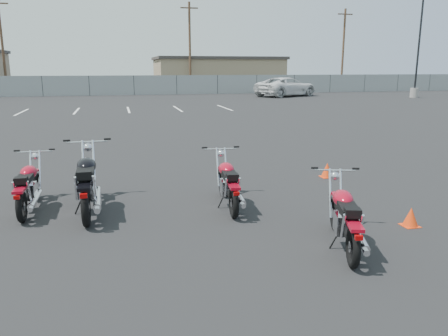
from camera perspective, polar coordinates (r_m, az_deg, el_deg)
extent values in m
plane|color=black|center=(7.75, -0.38, -5.74)|extent=(120.00, 120.00, 0.00)
torus|color=black|center=(9.13, -23.40, -2.15)|extent=(0.10, 0.55, 0.55)
cylinder|color=silver|center=(9.13, -23.40, -2.15)|extent=(0.09, 0.15, 0.15)
torus|color=black|center=(7.88, -24.93, -4.58)|extent=(0.10, 0.55, 0.55)
cylinder|color=silver|center=(7.88, -24.93, -4.58)|extent=(0.09, 0.15, 0.15)
cube|color=black|center=(8.49, -24.13, -3.04)|extent=(0.09, 0.96, 0.05)
cube|color=silver|center=(8.44, -24.22, -2.77)|extent=(0.26, 0.35, 0.27)
cylinder|color=silver|center=(8.40, -24.32, -1.69)|extent=(0.18, 0.23, 0.24)
ellipsoid|color=#A30A1D|center=(8.57, -24.15, -0.52)|extent=(0.28, 0.53, 0.23)
cube|color=black|center=(8.15, -24.67, -1.34)|extent=(0.24, 0.50, 0.09)
cube|color=black|center=(7.93, -24.99, -1.48)|extent=(0.20, 0.16, 0.11)
cube|color=#A30A1D|center=(7.79, -25.16, -2.61)|extent=(0.16, 0.38, 0.05)
cube|color=#A30A1D|center=(9.06, -23.56, -0.40)|extent=(0.12, 0.31, 0.04)
cylinder|color=silver|center=(7.93, -24.13, -2.69)|extent=(0.05, 0.17, 0.36)
cylinder|color=silver|center=(7.97, -25.67, -2.76)|extent=(0.05, 0.17, 0.36)
cylinder|color=silver|center=(8.22, -23.43, -3.88)|extent=(0.08, 1.00, 0.12)
cylinder|color=silver|center=(7.94, -23.77, -4.34)|extent=(0.11, 0.32, 0.12)
cylinder|color=silver|center=(9.15, -22.95, -0.19)|extent=(0.04, 0.36, 0.72)
cylinder|color=silver|center=(9.18, -23.96, -0.25)|extent=(0.04, 0.36, 0.72)
sphere|color=silver|center=(9.26, -23.44, 1.40)|extent=(0.15, 0.15, 0.15)
cylinder|color=silver|center=(9.26, -23.47, 1.98)|extent=(0.64, 0.03, 0.03)
cylinder|color=black|center=(9.19, -21.56, 2.29)|extent=(0.11, 0.03, 0.03)
cylinder|color=black|center=(9.30, -25.44, 2.06)|extent=(0.11, 0.03, 0.03)
cylinder|color=black|center=(8.48, -24.98, -4.37)|extent=(0.14, 0.02, 0.27)
cube|color=#990505|center=(7.58, -25.45, -3.51)|extent=(0.09, 0.05, 0.05)
torus|color=black|center=(8.81, -17.17, -1.80)|extent=(0.13, 0.66, 0.65)
cylinder|color=silver|center=(8.81, -17.17, -1.80)|extent=(0.11, 0.18, 0.17)
torus|color=black|center=(7.29, -17.61, -4.88)|extent=(0.13, 0.66, 0.65)
cylinder|color=silver|center=(7.29, -17.61, -4.88)|extent=(0.11, 0.18, 0.17)
cube|color=black|center=(8.04, -17.39, -2.90)|extent=(0.13, 1.15, 0.07)
cube|color=silver|center=(7.97, -17.44, -2.55)|extent=(0.31, 0.42, 0.33)
cylinder|color=silver|center=(7.92, -17.53, -1.18)|extent=(0.22, 0.28, 0.29)
ellipsoid|color=black|center=(8.13, -17.53, 0.28)|extent=(0.34, 0.64, 0.28)
cube|color=black|center=(7.62, -17.68, -0.71)|extent=(0.29, 0.60, 0.11)
cube|color=black|center=(7.35, -17.80, -0.87)|extent=(0.24, 0.20, 0.13)
cube|color=black|center=(7.18, -17.80, -2.32)|extent=(0.20, 0.46, 0.05)
cube|color=black|center=(8.73, -17.32, 0.38)|extent=(0.15, 0.37, 0.04)
cylinder|color=silver|center=(7.37, -16.68, -2.42)|extent=(0.06, 0.20, 0.43)
cylinder|color=silver|center=(7.38, -18.71, -2.54)|extent=(0.06, 0.20, 0.43)
cylinder|color=silver|center=(7.73, -16.16, -3.94)|extent=(0.12, 1.20, 0.14)
cylinder|color=silver|center=(7.39, -16.22, -4.54)|extent=(0.14, 0.39, 0.14)
cylinder|color=silver|center=(8.86, -16.65, 0.62)|extent=(0.05, 0.44, 0.86)
cylinder|color=silver|center=(8.87, -17.92, 0.55)|extent=(0.05, 0.44, 0.86)
sphere|color=silver|center=(8.98, -17.37, 2.58)|extent=(0.18, 0.18, 0.17)
cylinder|color=silver|center=(8.98, -17.41, 3.29)|extent=(0.76, 0.04, 0.03)
cylinder|color=black|center=(8.94, -14.99, 3.69)|extent=(0.13, 0.04, 0.04)
cylinder|color=black|center=(8.98, -19.86, 3.40)|extent=(0.13, 0.04, 0.04)
cylinder|color=black|center=(8.00, -18.41, -4.59)|extent=(0.17, 0.03, 0.33)
cube|color=#990505|center=(6.92, -17.87, -3.48)|extent=(0.11, 0.07, 0.07)
torus|color=black|center=(8.61, -0.20, -1.90)|extent=(0.15, 0.56, 0.55)
cylinder|color=silver|center=(8.61, -0.20, -1.90)|extent=(0.11, 0.16, 0.15)
torus|color=black|center=(7.35, 1.28, -4.54)|extent=(0.15, 0.56, 0.55)
cylinder|color=silver|center=(7.35, 1.28, -4.54)|extent=(0.11, 0.16, 0.15)
cube|color=black|center=(7.97, 0.48, -2.86)|extent=(0.18, 0.97, 0.06)
cube|color=silver|center=(7.91, 0.54, -2.57)|extent=(0.29, 0.37, 0.28)
cylinder|color=silver|center=(7.87, 0.54, -1.41)|extent=(0.20, 0.25, 0.24)
ellipsoid|color=#A30A1D|center=(8.04, 0.31, -0.15)|extent=(0.33, 0.56, 0.24)
cube|color=black|center=(7.62, 0.81, -1.03)|extent=(0.29, 0.53, 0.09)
cube|color=black|center=(7.39, 1.09, -1.18)|extent=(0.22, 0.18, 0.11)
cube|color=#A30A1D|center=(7.25, 1.32, -2.40)|extent=(0.20, 0.40, 0.05)
cube|color=#A30A1D|center=(8.54, -0.20, -0.03)|extent=(0.15, 0.32, 0.04)
cylinder|color=silver|center=(7.43, 1.95, -2.49)|extent=(0.06, 0.17, 0.36)
cylinder|color=silver|center=(7.40, 0.27, -2.56)|extent=(0.06, 0.17, 0.36)
cylinder|color=silver|center=(7.74, 1.87, -3.76)|extent=(0.18, 1.02, 0.12)
cylinder|color=silver|center=(7.46, 2.28, -4.27)|extent=(0.14, 0.33, 0.12)
cylinder|color=silver|center=(8.66, 0.24, 0.18)|extent=(0.07, 0.37, 0.72)
cylinder|color=silver|center=(8.64, -0.85, 0.15)|extent=(0.07, 0.37, 0.72)
sphere|color=silver|center=(8.74, -0.44, 1.90)|extent=(0.16, 0.16, 0.15)
cylinder|color=silver|center=(8.74, -0.46, 2.52)|extent=(0.64, 0.09, 0.03)
cylinder|color=black|center=(8.77, 1.64, 2.79)|extent=(0.11, 0.04, 0.03)
cylinder|color=black|center=(8.68, -2.55, 2.68)|extent=(0.11, 0.04, 0.03)
cylinder|color=black|center=(7.91, -0.34, -4.30)|extent=(0.15, 0.04, 0.28)
cube|color=#990505|center=(7.04, 1.65, -3.38)|extent=(0.10, 0.06, 0.06)
torus|color=black|center=(7.05, 14.36, -5.72)|extent=(0.27, 0.55, 0.55)
cylinder|color=silver|center=(7.05, 14.36, -5.72)|extent=(0.13, 0.17, 0.15)
torus|color=black|center=(5.83, 16.51, -9.86)|extent=(0.27, 0.55, 0.55)
cylinder|color=silver|center=(5.83, 16.51, -9.86)|extent=(0.13, 0.17, 0.15)
cube|color=black|center=(6.43, 15.35, -7.29)|extent=(0.39, 0.94, 0.05)
cube|color=silver|center=(6.37, 15.45, -6.96)|extent=(0.35, 0.41, 0.27)
cylinder|color=silver|center=(6.31, 15.54, -5.56)|extent=(0.25, 0.28, 0.24)
ellipsoid|color=#A30A1D|center=(6.47, 15.27, -3.89)|extent=(0.43, 0.59, 0.23)
cube|color=black|center=(6.07, 16.00, -5.25)|extent=(0.39, 0.55, 0.09)
cube|color=black|center=(5.84, 16.45, -5.61)|extent=(0.24, 0.22, 0.11)
cube|color=#A30A1D|center=(5.71, 16.73, -7.26)|extent=(0.28, 0.42, 0.05)
cube|color=#A30A1D|center=(6.97, 14.49, -3.47)|extent=(0.21, 0.33, 0.04)
cylinder|color=silver|center=(5.90, 17.44, -7.28)|extent=(0.10, 0.17, 0.36)
cylinder|color=silver|center=(5.86, 15.32, -7.29)|extent=(0.10, 0.17, 0.36)
cylinder|color=silver|center=(6.22, 17.11, -8.62)|extent=(0.40, 0.98, 0.12)
cylinder|color=silver|center=(5.95, 17.72, -9.48)|extent=(0.21, 0.34, 0.12)
cylinder|color=silver|center=(7.09, 15.00, -3.19)|extent=(0.15, 0.36, 0.72)
cylinder|color=silver|center=(7.06, 13.69, -3.18)|extent=(0.15, 0.36, 0.72)
sphere|color=silver|center=(7.15, 14.26, -1.02)|extent=(0.19, 0.19, 0.15)
cylinder|color=silver|center=(7.15, 14.28, -0.28)|extent=(0.62, 0.23, 0.03)
cylinder|color=black|center=(7.18, 16.84, -0.07)|extent=(0.11, 0.07, 0.03)
cylinder|color=black|center=(7.08, 11.76, 0.02)|extent=(0.11, 0.07, 0.03)
cylinder|color=black|center=(6.38, 14.26, -9.04)|extent=(0.14, 0.07, 0.27)
cube|color=#990505|center=(5.52, 17.19, -8.69)|extent=(0.10, 0.08, 0.05)
cone|color=#FC3D0D|center=(10.40, 13.31, -0.22)|extent=(0.26, 0.26, 0.33)
cube|color=#FC3D0D|center=(10.44, 13.27, -1.13)|extent=(0.29, 0.29, 0.01)
cone|color=#FC3D0D|center=(7.64, 23.22, -5.84)|extent=(0.24, 0.24, 0.30)
cube|color=#FC3D0D|center=(7.69, 23.11, -6.93)|extent=(0.26, 0.26, 0.01)
cylinder|color=gray|center=(41.15, 23.60, 8.99)|extent=(0.70, 0.70, 0.80)
cylinder|color=black|center=(41.17, 24.19, 15.30)|extent=(0.16, 0.16, 8.31)
cube|color=gray|center=(42.21, -11.68, 10.54)|extent=(80.00, 0.04, 1.80)
cylinder|color=black|center=(42.64, -22.64, 9.85)|extent=(0.06, 0.06, 1.80)
cylinder|color=black|center=(42.23, -17.19, 10.24)|extent=(0.06, 0.06, 1.80)
cylinder|color=black|center=(42.21, -11.68, 10.54)|extent=(0.06, 0.06, 1.80)
cylinder|color=black|center=(42.55, -6.20, 10.75)|extent=(0.06, 0.06, 1.80)
cylinder|color=black|center=(43.27, -0.85, 10.85)|extent=(0.06, 0.06, 1.80)
cylinder|color=black|center=(44.34, 4.28, 10.87)|extent=(0.06, 0.06, 1.80)
cylinder|color=black|center=(45.74, 9.14, 10.81)|extent=(0.06, 0.06, 1.80)
cylinder|color=black|center=(47.43, 13.68, 10.68)|extent=(0.06, 0.06, 1.80)
cylinder|color=black|center=(49.39, 17.88, 10.51)|extent=(0.06, 0.06, 1.80)
cylinder|color=black|center=(51.58, 21.73, 10.30)|extent=(0.06, 0.06, 1.80)
cylinder|color=black|center=(53.98, 25.25, 10.06)|extent=(0.06, 0.06, 1.80)
cube|color=#8E7A5B|center=(52.47, -0.94, 12.10)|extent=(14.00, 9.00, 3.40)
cube|color=#3D3733|center=(52.47, -0.94, 14.12)|extent=(14.40, 9.40, 0.30)
cylinder|color=#493121|center=(48.30, -26.96, 13.99)|extent=(0.24, 0.24, 9.00)
cylinder|color=#493121|center=(46.82, -4.48, 15.38)|extent=(0.24, 0.24, 9.00)
cube|color=#493121|center=(47.15, -4.57, 20.12)|extent=(1.80, 0.12, 0.12)
cylinder|color=#493121|center=(53.73, 15.30, 14.66)|extent=(0.24, 0.24, 9.00)
cube|color=#493121|center=(54.02, 15.55, 18.79)|extent=(1.80, 0.12, 0.12)
cube|color=silver|center=(27.76, -24.92, 6.63)|extent=(0.12, 4.00, 0.01)
cube|color=silver|center=(27.35, -18.71, 7.07)|extent=(0.12, 4.00, 0.01)
cube|color=silver|center=(27.26, -12.38, 7.44)|extent=(0.12, 4.00, 0.01)
cube|color=silver|center=(27.50, -6.07, 7.71)|extent=(0.12, 4.00, 0.01)
cube|color=silver|center=(28.07, 0.07, 7.88)|extent=(0.12, 4.00, 0.01)
imported|color=silver|center=(39.85, 8.17, 11.14)|extent=(5.48, 7.42, 2.62)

